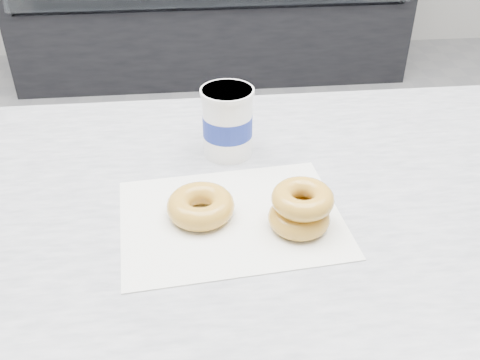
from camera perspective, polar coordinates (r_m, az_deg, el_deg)
The scene contains 5 objects.
ground at distance 1.94m, azimuth 1.02°, elevation -12.76°, with size 5.00×5.00×0.00m, color gray.
wax_paper at distance 0.83m, azimuth -0.94°, elevation -4.09°, with size 0.34×0.26×0.00m, color silver.
donut_single at distance 0.83m, azimuth -4.22°, elevation -2.77°, with size 0.11×0.11×0.04m, color gold.
donut_stack at distance 0.80m, azimuth 6.50°, elevation -3.01°, with size 0.13×0.13×0.07m.
coffee_cup at distance 0.96m, azimuth -1.34°, elevation 6.26°, with size 0.10×0.10×0.13m.
Camera 1 is at (-0.17, -1.31, 1.42)m, focal length 40.00 mm.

